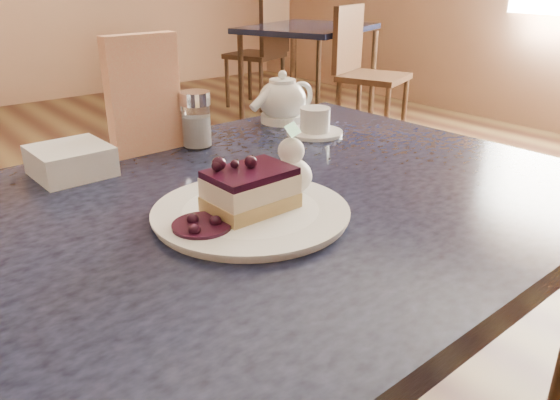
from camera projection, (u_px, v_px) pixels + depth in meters
main_table at (232, 252)px, 0.90m from camera, size 1.30×0.89×0.80m
dessert_plate at (251, 213)px, 0.83m from camera, size 0.29×0.29×0.01m
cheesecake_slice at (250, 190)px, 0.81m from camera, size 0.13×0.09×0.06m
whipped_cream at (291, 176)px, 0.87m from camera, size 0.07×0.07×0.06m
berry_sauce at (202, 225)px, 0.76m from camera, size 0.09×0.09×0.01m
tea_set at (288, 106)px, 1.31m from camera, size 0.17×0.25×0.11m
menu_card at (144, 95)px, 1.08m from camera, size 0.15×0.04×0.23m
sugar_shaker at (196, 119)px, 1.13m from camera, size 0.06×0.06×0.12m
napkin_stack at (71, 161)px, 0.99m from camera, size 0.13×0.13×0.05m
bg_table_far_right at (306, 112)px, 4.49m from camera, size 1.22×1.83×1.22m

